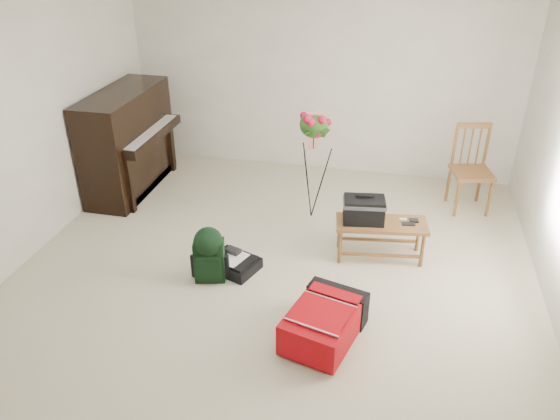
% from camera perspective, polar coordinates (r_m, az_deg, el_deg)
% --- Properties ---
extents(floor, '(5.00, 5.50, 0.01)m').
position_cam_1_polar(floor, '(5.25, -1.03, -7.64)').
color(floor, beige).
rests_on(floor, ground).
extents(ceiling, '(5.00, 5.50, 0.01)m').
position_cam_1_polar(ceiling, '(4.26, -1.35, 20.46)').
color(ceiling, white).
rests_on(ceiling, wall_back).
extents(wall_back, '(5.00, 0.04, 2.50)m').
position_cam_1_polar(wall_back, '(7.16, 4.34, 13.68)').
color(wall_back, beige).
rests_on(wall_back, floor).
extents(wall_left, '(0.04, 5.50, 2.50)m').
position_cam_1_polar(wall_left, '(5.72, -26.43, 6.71)').
color(wall_left, beige).
rests_on(wall_left, floor).
extents(piano, '(0.71, 1.50, 1.25)m').
position_cam_1_polar(piano, '(7.01, -15.53, 6.73)').
color(piano, black).
rests_on(piano, floor).
extents(bench, '(0.94, 0.49, 0.69)m').
position_cam_1_polar(bench, '(5.47, 9.35, -0.32)').
color(bench, brown).
rests_on(bench, floor).
extents(dining_chair, '(0.52, 0.52, 1.00)m').
position_cam_1_polar(dining_chair, '(6.69, 19.41, 3.99)').
color(dining_chair, brown).
rests_on(dining_chair, floor).
extents(red_suitcase, '(0.67, 0.85, 0.32)m').
position_cam_1_polar(red_suitcase, '(4.60, 4.71, -11.23)').
color(red_suitcase, '#AD0713').
rests_on(red_suitcase, floor).
extents(black_duffel, '(0.55, 0.50, 0.19)m').
position_cam_1_polar(black_duffel, '(5.42, -4.87, -5.54)').
color(black_duffel, black).
rests_on(black_duffel, floor).
extents(green_backpack, '(0.32, 0.29, 0.56)m').
position_cam_1_polar(green_backpack, '(5.17, -7.45, -4.38)').
color(green_backpack, black).
rests_on(green_backpack, floor).
extents(flower_stand, '(0.48, 0.48, 1.29)m').
position_cam_1_polar(flower_stand, '(6.07, 3.43, 4.57)').
color(flower_stand, black).
rests_on(flower_stand, floor).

